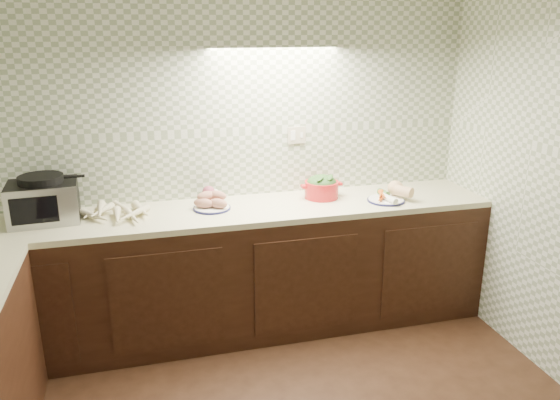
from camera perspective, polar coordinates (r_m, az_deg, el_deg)
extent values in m
cube|color=gray|center=(3.81, -6.20, 6.02)|extent=(3.60, 0.05, 2.60)
cube|color=#BAAF94|center=(3.93, 1.75, 6.79)|extent=(0.13, 0.01, 0.12)
cube|color=black|center=(3.83, -5.13, -7.66)|extent=(3.60, 0.60, 0.86)
cube|color=beige|center=(3.66, -5.32, -1.28)|extent=(3.60, 0.60, 0.04)
cube|color=black|center=(3.70, -23.45, -0.17)|extent=(0.43, 0.33, 0.25)
cube|color=#9B9BA0|center=(3.55, -23.63, -0.92)|extent=(0.41, 0.04, 0.25)
cube|color=black|center=(3.55, -23.63, -0.92)|extent=(0.27, 0.02, 0.16)
cylinder|color=black|center=(3.66, -23.73, 2.01)|extent=(0.28, 0.28, 0.05)
cone|color=beige|center=(3.72, -16.23, -0.91)|extent=(0.15, 0.24, 0.05)
cone|color=beige|center=(3.64, -17.32, -1.34)|extent=(0.20, 0.22, 0.06)
cone|color=beige|center=(3.71, -17.11, -0.95)|extent=(0.22, 0.19, 0.06)
cone|color=beige|center=(3.55, -18.70, -1.95)|extent=(0.14, 0.23, 0.05)
cone|color=beige|center=(3.54, -14.58, -1.59)|extent=(0.06, 0.28, 0.06)
cone|color=beige|center=(3.57, -16.11, -1.56)|extent=(0.07, 0.25, 0.06)
cone|color=beige|center=(3.70, -18.73, -1.17)|extent=(0.22, 0.25, 0.06)
cone|color=beige|center=(3.63, -16.54, -0.83)|extent=(0.09, 0.28, 0.06)
cone|color=beige|center=(3.60, -16.59, -0.94)|extent=(0.07, 0.23, 0.06)
cone|color=beige|center=(3.65, -14.99, -0.76)|extent=(0.21, 0.20, 0.06)
cylinder|color=#121242|center=(3.67, -7.12, -0.85)|extent=(0.25, 0.25, 0.01)
cylinder|color=white|center=(3.67, -7.12, -0.82)|extent=(0.24, 0.24, 0.02)
ellipsoid|color=#A46F56|center=(3.64, -8.01, -0.32)|extent=(0.15, 0.10, 0.06)
ellipsoid|color=#A46F56|center=(3.62, -6.48, -0.35)|extent=(0.15, 0.10, 0.06)
ellipsoid|color=#A46F56|center=(3.70, -7.09, -0.02)|extent=(0.15, 0.10, 0.06)
ellipsoid|color=#A46F56|center=(3.67, -7.69, 0.42)|extent=(0.15, 0.10, 0.06)
ellipsoid|color=#A46F56|center=(3.67, -6.57, 0.48)|extent=(0.15, 0.10, 0.06)
cylinder|color=black|center=(3.77, -7.19, 0.07)|extent=(0.16, 0.16, 0.06)
sphere|color=maroon|center=(3.76, -7.47, 0.82)|extent=(0.09, 0.09, 0.09)
sphere|color=silver|center=(3.78, -6.75, 0.75)|extent=(0.05, 0.05, 0.05)
cylinder|color=red|center=(3.88, 4.36, 1.10)|extent=(0.24, 0.24, 0.12)
cube|color=red|center=(3.82, 2.47, 1.42)|extent=(0.03, 0.05, 0.02)
cube|color=red|center=(3.91, 6.22, 1.72)|extent=(0.03, 0.05, 0.02)
ellipsoid|color=#3C6C2B|center=(3.86, 4.37, 1.78)|extent=(0.21, 0.21, 0.12)
cylinder|color=#121242|center=(3.87, 11.01, -0.03)|extent=(0.26, 0.26, 0.01)
cylinder|color=white|center=(3.87, 11.01, 0.00)|extent=(0.25, 0.25, 0.02)
cone|color=orange|center=(3.89, 10.70, 0.44)|extent=(0.10, 0.14, 0.03)
cone|color=orange|center=(3.87, 10.90, 0.35)|extent=(0.06, 0.15, 0.03)
cone|color=orange|center=(3.86, 10.65, 0.31)|extent=(0.04, 0.15, 0.03)
cone|color=orange|center=(3.88, 10.87, 0.66)|extent=(0.06, 0.15, 0.03)
cone|color=orange|center=(3.85, 10.81, 0.54)|extent=(0.04, 0.15, 0.03)
cylinder|color=white|center=(3.82, 11.30, 0.16)|extent=(0.07, 0.17, 0.04)
cylinder|color=#366E2D|center=(3.94, 10.75, 0.73)|extent=(0.06, 0.11, 0.04)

